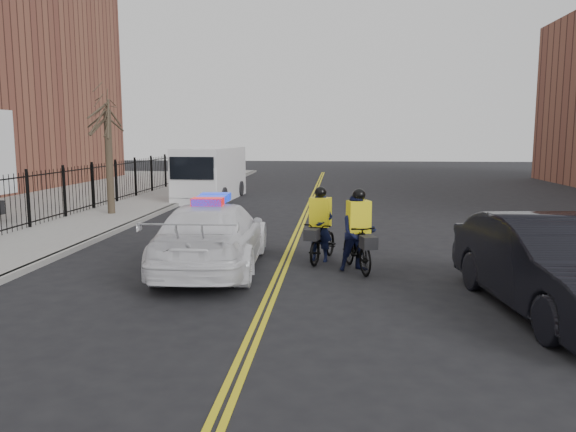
% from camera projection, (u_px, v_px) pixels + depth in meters
% --- Properties ---
extents(ground, '(120.00, 120.00, 0.00)m').
position_uv_depth(ground, '(273.00, 291.00, 11.68)').
color(ground, black).
rests_on(ground, ground).
extents(center_line_left, '(0.10, 60.00, 0.01)m').
position_uv_depth(center_line_left, '(297.00, 228.00, 19.57)').
color(center_line_left, gold).
rests_on(center_line_left, ground).
extents(center_line_right, '(0.10, 60.00, 0.01)m').
position_uv_depth(center_line_right, '(302.00, 228.00, 19.55)').
color(center_line_right, gold).
rests_on(center_line_right, ground).
extents(sidewalk, '(3.00, 60.00, 0.15)m').
position_uv_depth(sidewalk, '(92.00, 223.00, 20.22)').
color(sidewalk, gray).
rests_on(sidewalk, ground).
extents(curb, '(0.20, 60.00, 0.15)m').
position_uv_depth(curb, '(133.00, 224.00, 20.08)').
color(curb, gray).
rests_on(curb, ground).
extents(iron_fence, '(0.12, 28.00, 2.00)m').
position_uv_depth(iron_fence, '(51.00, 197.00, 20.22)').
color(iron_fence, black).
rests_on(iron_fence, ground).
extents(street_tree, '(3.20, 3.20, 4.80)m').
position_uv_depth(street_tree, '(108.00, 127.00, 21.70)').
color(street_tree, '#372D21').
rests_on(street_tree, sidewalk).
extents(police_cruiser, '(2.55, 5.71, 1.79)m').
position_uv_depth(police_cruiser, '(213.00, 236.00, 13.40)').
color(police_cruiser, white).
rests_on(police_cruiser, ground).
extents(dark_sedan, '(2.56, 5.54, 1.76)m').
position_uv_depth(dark_sedan, '(553.00, 266.00, 10.05)').
color(dark_sedan, black).
rests_on(dark_sedan, ground).
extents(cargo_van, '(2.63, 6.30, 2.59)m').
position_uv_depth(cargo_van, '(210.00, 174.00, 28.06)').
color(cargo_van, white).
rests_on(cargo_van, ground).
extents(cyclist_near, '(1.18, 2.07, 1.92)m').
position_uv_depth(cyclist_near, '(320.00, 235.00, 14.35)').
color(cyclist_near, black).
rests_on(cyclist_near, ground).
extents(cyclist_far, '(1.10, 2.03, 1.98)m').
position_uv_depth(cyclist_far, '(358.00, 239.00, 13.25)').
color(cyclist_far, black).
rests_on(cyclist_far, ground).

